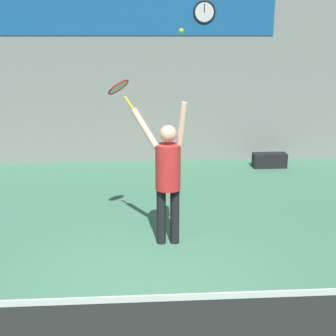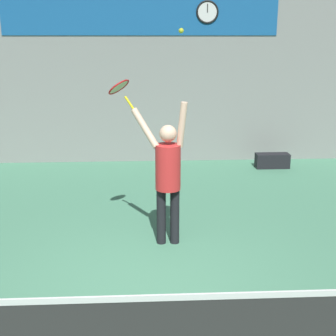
{
  "view_description": "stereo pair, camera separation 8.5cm",
  "coord_description": "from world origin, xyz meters",
  "px_view_note": "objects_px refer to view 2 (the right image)",
  "views": [
    {
      "loc": [
        -0.06,
        -4.65,
        2.83
      ],
      "look_at": [
        0.35,
        1.44,
        1.1
      ],
      "focal_mm": 50.0,
      "sensor_mm": 36.0,
      "label": 1
    },
    {
      "loc": [
        0.03,
        -4.66,
        2.83
      ],
      "look_at": [
        0.35,
        1.44,
        1.1
      ],
      "focal_mm": 50.0,
      "sensor_mm": 36.0,
      "label": 2
    }
  ],
  "objects_px": {
    "scoreboard_clock": "(207,12)",
    "tennis_racket": "(120,88)",
    "tennis_player": "(168,172)",
    "tennis_ball": "(181,31)",
    "equipment_bag": "(272,161)"
  },
  "relations": [
    {
      "from": "scoreboard_clock",
      "to": "tennis_racket",
      "type": "relative_size",
      "value": 1.15
    },
    {
      "from": "tennis_player",
      "to": "tennis_ball",
      "type": "distance_m",
      "value": 1.85
    },
    {
      "from": "tennis_player",
      "to": "tennis_racket",
      "type": "bearing_deg",
      "value": 151.48
    },
    {
      "from": "scoreboard_clock",
      "to": "tennis_ball",
      "type": "distance_m",
      "value": 4.66
    },
    {
      "from": "tennis_racket",
      "to": "tennis_ball",
      "type": "relative_size",
      "value": 6.57
    },
    {
      "from": "tennis_ball",
      "to": "equipment_bag",
      "type": "relative_size",
      "value": 0.09
    },
    {
      "from": "tennis_racket",
      "to": "tennis_player",
      "type": "bearing_deg",
      "value": -28.52
    },
    {
      "from": "scoreboard_clock",
      "to": "tennis_ball",
      "type": "height_order",
      "value": "scoreboard_clock"
    },
    {
      "from": "tennis_player",
      "to": "tennis_racket",
      "type": "xyz_separation_m",
      "value": [
        -0.64,
        0.35,
        1.09
      ]
    },
    {
      "from": "tennis_racket",
      "to": "equipment_bag",
      "type": "bearing_deg",
      "value": 47.44
    },
    {
      "from": "equipment_bag",
      "to": "scoreboard_clock",
      "type": "bearing_deg",
      "value": 154.17
    },
    {
      "from": "tennis_player",
      "to": "equipment_bag",
      "type": "distance_m",
      "value": 4.64
    },
    {
      "from": "tennis_racket",
      "to": "tennis_ball",
      "type": "xyz_separation_m",
      "value": [
        0.8,
        -0.4,
        0.75
      ]
    },
    {
      "from": "tennis_player",
      "to": "tennis_racket",
      "type": "height_order",
      "value": "tennis_racket"
    },
    {
      "from": "equipment_bag",
      "to": "tennis_player",
      "type": "bearing_deg",
      "value": -123.67
    }
  ]
}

